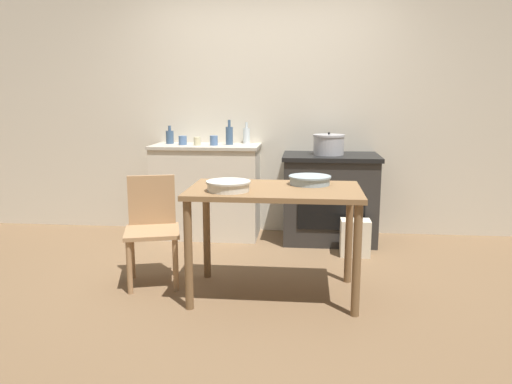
% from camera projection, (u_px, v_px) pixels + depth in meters
% --- Properties ---
extents(ground_plane, '(14.00, 14.00, 0.00)m').
position_uv_depth(ground_plane, '(249.00, 282.00, 3.85)').
color(ground_plane, brown).
extents(wall_back, '(8.00, 0.07, 2.55)m').
position_uv_depth(wall_back, '(266.00, 110.00, 5.16)').
color(wall_back, beige).
rests_on(wall_back, ground_plane).
extents(counter_cabinet, '(1.08, 0.55, 0.94)m').
position_uv_depth(counter_cabinet, '(207.00, 191.00, 5.08)').
color(counter_cabinet, beige).
rests_on(counter_cabinet, ground_plane).
extents(stove, '(0.93, 0.66, 0.86)m').
position_uv_depth(stove, '(330.00, 198.00, 4.92)').
color(stove, '#2D2B28').
rests_on(stove, ground_plane).
extents(work_table, '(1.20, 0.71, 0.78)m').
position_uv_depth(work_table, '(274.00, 204.00, 3.49)').
color(work_table, olive).
rests_on(work_table, ground_plane).
extents(chair, '(0.49, 0.49, 0.81)m').
position_uv_depth(chair, '(152.00, 226.00, 3.80)').
color(chair, '#A87F56').
rests_on(chair, ground_plane).
extents(flour_sack, '(0.26, 0.18, 0.33)m').
position_uv_depth(flour_sack, '(355.00, 238.00, 4.48)').
color(flour_sack, beige).
rests_on(flour_sack, ground_plane).
extents(stock_pot, '(0.30, 0.30, 0.22)m').
position_uv_depth(stock_pot, '(329.00, 145.00, 4.80)').
color(stock_pot, '#A8A8AD').
rests_on(stock_pot, stove).
extents(mixing_bowl_large, '(0.31, 0.31, 0.06)m').
position_uv_depth(mixing_bowl_large, '(310.00, 180.00, 3.60)').
color(mixing_bowl_large, '#93A8B2').
rests_on(mixing_bowl_large, work_table).
extents(mixing_bowl_small, '(0.30, 0.30, 0.07)m').
position_uv_depth(mixing_bowl_small, '(228.00, 185.00, 3.35)').
color(mixing_bowl_small, silver).
rests_on(mixing_bowl_small, work_table).
extents(bottle_far_left, '(0.07, 0.07, 0.22)m').
position_uv_depth(bottle_far_left, '(247.00, 135.00, 5.12)').
color(bottle_far_left, silver).
rests_on(bottle_far_left, counter_cabinet).
extents(bottle_left, '(0.07, 0.07, 0.25)m').
position_uv_depth(bottle_left, '(229.00, 135.00, 4.99)').
color(bottle_left, '#3D5675').
rests_on(bottle_left, counter_cabinet).
extents(bottle_mid_left, '(0.08, 0.08, 0.18)m').
position_uv_depth(bottle_mid_left, '(170.00, 137.00, 5.10)').
color(bottle_mid_left, '#3D5675').
rests_on(bottle_mid_left, counter_cabinet).
extents(cup_center_left, '(0.08, 0.08, 0.10)m').
position_uv_depth(cup_center_left, '(214.00, 141.00, 4.93)').
color(cup_center_left, '#4C6B99').
rests_on(cup_center_left, counter_cabinet).
extents(cup_center, '(0.07, 0.07, 0.08)m').
position_uv_depth(cup_center, '(197.00, 141.00, 4.94)').
color(cup_center, beige).
rests_on(cup_center, counter_cabinet).
extents(cup_center_right, '(0.08, 0.08, 0.09)m').
position_uv_depth(cup_center_right, '(183.00, 140.00, 4.98)').
color(cup_center_right, '#4C6B99').
rests_on(cup_center_right, counter_cabinet).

